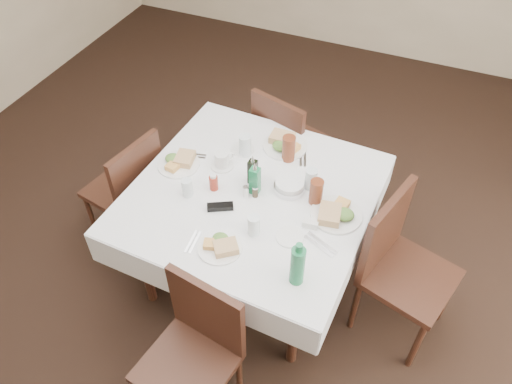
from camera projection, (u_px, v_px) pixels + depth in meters
The scene contains 33 objects.
ground_plane at pixel (246, 298), 3.31m from camera, with size 7.00×7.00×0.00m, color black.
room_shell at pixel (241, 74), 2.09m from camera, with size 6.04×7.04×2.80m.
dining_table at pixel (252, 201), 2.99m from camera, with size 1.44×1.44×0.76m.
chair_north at pixel (285, 139), 3.65m from camera, with size 0.55×0.55×0.93m.
chair_south at pixel (196, 345), 2.51m from camera, with size 0.50×0.50×0.91m.
chair_east at pixel (398, 260), 2.83m from camera, with size 0.58×0.58×0.99m.
chair_west at pixel (130, 186), 3.32m from camera, with size 0.50×0.50×0.90m.
meal_north at pixel (284, 144), 3.21m from camera, with size 0.29×0.29×0.06m.
meal_south at pixel (221, 245), 2.63m from camera, with size 0.24×0.24×0.05m.
meal_east at pixel (336, 214), 2.78m from camera, with size 0.29×0.29×0.06m.
meal_west at pixel (179, 162), 3.09m from camera, with size 0.26×0.26×0.06m.
side_plate_a at pixel (243, 149), 3.20m from camera, with size 0.15×0.15×0.01m.
side_plate_b at pixel (290, 237), 2.69m from camera, with size 0.15×0.15×0.01m.
water_n at pixel (245, 145), 3.13m from camera, with size 0.08×0.08×0.14m.
water_s at pixel (254, 225), 2.67m from camera, with size 0.07×0.07×0.13m.
water_e at pixel (311, 179), 2.92m from camera, with size 0.07×0.07×0.13m.
water_w at pixel (187, 188), 2.88m from camera, with size 0.06×0.06×0.12m.
iced_tea_a at pixel (289, 148), 3.08m from camera, with size 0.08×0.08×0.17m.
iced_tea_b at pixel (316, 192), 2.82m from camera, with size 0.08×0.08×0.16m.
bread_basket at pixel (290, 186), 2.93m from camera, with size 0.19×0.19×0.06m.
oil_cruet_dark at pixel (253, 171), 2.94m from camera, with size 0.05×0.05×0.21m.
oil_cruet_green at pixel (255, 180), 2.87m from camera, with size 0.05×0.05×0.23m.
ketchup_bottle at pixel (214, 182), 2.92m from camera, with size 0.05×0.05×0.11m.
salt_shaker at pixel (246, 192), 2.89m from camera, with size 0.03×0.03×0.08m.
pepper_shaker at pixel (255, 191), 2.89m from camera, with size 0.03×0.03×0.08m.
coffee_mug at pixel (222, 160), 3.06m from camera, with size 0.14×0.14×0.10m.
sunglasses at pixel (220, 207), 2.83m from camera, with size 0.15×0.11×0.03m.
green_bottle at pixel (297, 265), 2.41m from camera, with size 0.07×0.07×0.28m.
sugar_caddy at pixel (311, 223), 2.73m from camera, with size 0.09×0.06×0.04m.
cutlery_n at pixel (303, 158), 3.14m from camera, with size 0.09×0.17×0.01m.
cutlery_s at pixel (193, 242), 2.67m from camera, with size 0.05×0.16×0.01m.
cutlery_e at pixel (321, 245), 2.65m from camera, with size 0.20×0.12×0.01m.
cutlery_w at pixel (193, 156), 3.16m from camera, with size 0.17×0.08×0.01m.
Camera 1 is at (0.77, -1.66, 2.85)m, focal length 35.00 mm.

